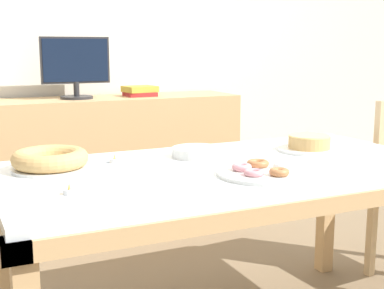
# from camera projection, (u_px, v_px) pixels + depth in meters

# --- Properties ---
(wall_back) EXTENTS (8.00, 0.10, 2.60)m
(wall_back) POSITION_uv_depth(u_px,v_px,m) (100.00, 34.00, 3.61)
(wall_back) COLOR silver
(wall_back) RESTS_ON ground
(dining_table) EXTENTS (1.80, 0.91, 0.75)m
(dining_table) POSITION_uv_depth(u_px,v_px,m) (226.00, 186.00, 2.13)
(dining_table) COLOR silver
(dining_table) RESTS_ON ground
(sideboard) EXTENTS (1.62, 0.44, 0.89)m
(sideboard) POSITION_uv_depth(u_px,v_px,m) (116.00, 165.00, 3.50)
(sideboard) COLOR tan
(sideboard) RESTS_ON ground
(computer_monitor) EXTENTS (0.42, 0.20, 0.38)m
(computer_monitor) POSITION_uv_depth(u_px,v_px,m) (76.00, 68.00, 3.28)
(computer_monitor) COLOR #262628
(computer_monitor) RESTS_ON sideboard
(book_stack) EXTENTS (0.21, 0.19, 0.07)m
(book_stack) POSITION_uv_depth(u_px,v_px,m) (140.00, 91.00, 3.49)
(book_stack) COLOR maroon
(book_stack) RESTS_ON sideboard
(cake_chocolate_round) EXTENTS (0.28, 0.28, 0.07)m
(cake_chocolate_round) POSITION_uv_depth(u_px,v_px,m) (309.00, 144.00, 2.39)
(cake_chocolate_round) COLOR white
(cake_chocolate_round) RESTS_ON dining_table
(cake_golden_bundt) EXTENTS (0.29, 0.29, 0.08)m
(cake_golden_bundt) POSITION_uv_depth(u_px,v_px,m) (50.00, 160.00, 2.01)
(cake_golden_bundt) COLOR white
(cake_golden_bundt) RESTS_ON dining_table
(pastry_platter) EXTENTS (0.35, 0.35, 0.04)m
(pastry_platter) POSITION_uv_depth(u_px,v_px,m) (264.00, 172.00, 1.94)
(pastry_platter) COLOR white
(pastry_platter) RESTS_ON dining_table
(plate_stack) EXTENTS (0.21, 0.21, 0.04)m
(plate_stack) POSITION_uv_depth(u_px,v_px,m) (197.00, 152.00, 2.27)
(plate_stack) COLOR white
(plate_stack) RESTS_ON dining_table
(tealight_centre) EXTENTS (0.04, 0.04, 0.04)m
(tealight_centre) POSITION_uv_depth(u_px,v_px,m) (69.00, 191.00, 1.68)
(tealight_centre) COLOR silver
(tealight_centre) RESTS_ON dining_table
(tealight_left_edge) EXTENTS (0.04, 0.04, 0.04)m
(tealight_left_edge) POSITION_uv_depth(u_px,v_px,m) (308.00, 136.00, 2.73)
(tealight_left_edge) COLOR silver
(tealight_left_edge) RESTS_ON dining_table
(tealight_right_edge) EXTENTS (0.04, 0.04, 0.04)m
(tealight_right_edge) POSITION_uv_depth(u_px,v_px,m) (115.00, 160.00, 2.15)
(tealight_right_edge) COLOR silver
(tealight_right_edge) RESTS_ON dining_table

